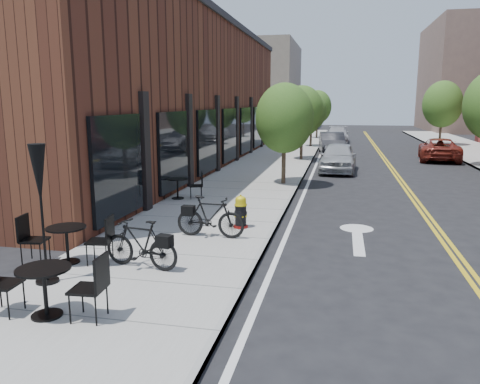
# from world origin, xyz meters

# --- Properties ---
(ground) EXTENTS (120.00, 120.00, 0.00)m
(ground) POSITION_xyz_m (0.00, 0.00, 0.00)
(ground) COLOR black
(ground) RESTS_ON ground
(sidewalk_near) EXTENTS (4.00, 70.00, 0.12)m
(sidewalk_near) POSITION_xyz_m (-2.00, 10.00, 0.06)
(sidewalk_near) COLOR #9E9B93
(sidewalk_near) RESTS_ON ground
(building_near) EXTENTS (5.00, 28.00, 7.00)m
(building_near) POSITION_xyz_m (-6.50, 14.00, 3.50)
(building_near) COLOR #442016
(building_near) RESTS_ON ground
(bg_building_left) EXTENTS (8.00, 14.00, 10.00)m
(bg_building_left) POSITION_xyz_m (-8.00, 48.00, 5.00)
(bg_building_left) COLOR #726656
(bg_building_left) RESTS_ON ground
(bg_building_right) EXTENTS (10.00, 16.00, 12.00)m
(bg_building_right) POSITION_xyz_m (16.00, 50.00, 6.00)
(bg_building_right) COLOR brown
(bg_building_right) RESTS_ON ground
(tree_near_a) EXTENTS (2.20, 2.20, 3.81)m
(tree_near_a) POSITION_xyz_m (-0.60, 9.00, 2.60)
(tree_near_a) COLOR #382B1E
(tree_near_a) RESTS_ON sidewalk_near
(tree_near_b) EXTENTS (2.30, 2.30, 3.98)m
(tree_near_b) POSITION_xyz_m (-0.60, 17.00, 2.71)
(tree_near_b) COLOR #382B1E
(tree_near_b) RESTS_ON sidewalk_near
(tree_near_c) EXTENTS (2.10, 2.10, 3.67)m
(tree_near_c) POSITION_xyz_m (-0.60, 25.00, 2.53)
(tree_near_c) COLOR #382B1E
(tree_near_c) RESTS_ON sidewalk_near
(tree_near_d) EXTENTS (2.40, 2.40, 4.11)m
(tree_near_d) POSITION_xyz_m (-0.60, 33.00, 2.79)
(tree_near_d) COLOR #382B1E
(tree_near_d) RESTS_ON sidewalk_near
(tree_far_c) EXTENTS (2.80, 2.80, 4.62)m
(tree_far_c) POSITION_xyz_m (8.60, 28.00, 3.06)
(tree_far_c) COLOR #382B1E
(tree_far_c) RESTS_ON sidewalk_far
(fire_hydrant) EXTENTS (0.43, 0.43, 0.83)m
(fire_hydrant) POSITION_xyz_m (-0.86, 2.33, 0.51)
(fire_hydrant) COLOR maroon
(fire_hydrant) RESTS_ON sidewalk_near
(bicycle_left) EXTENTS (1.62, 0.71, 0.94)m
(bicycle_left) POSITION_xyz_m (-2.08, -0.91, 0.59)
(bicycle_left) COLOR black
(bicycle_left) RESTS_ON sidewalk_near
(bicycle_right) EXTENTS (1.63, 0.49, 0.97)m
(bicycle_right) POSITION_xyz_m (-1.36, 1.35, 0.61)
(bicycle_right) COLOR black
(bicycle_right) RESTS_ON sidewalk_near
(bistro_set_a) EXTENTS (1.81, 0.83, 0.97)m
(bistro_set_a) POSITION_xyz_m (-2.60, -3.10, 0.61)
(bistro_set_a) COLOR black
(bistro_set_a) RESTS_ON sidewalk_near
(bistro_set_b) EXTENTS (1.78, 0.86, 0.94)m
(bistro_set_b) POSITION_xyz_m (-3.60, -0.95, 0.59)
(bistro_set_b) COLOR black
(bistro_set_b) RESTS_ON sidewalk_near
(bistro_set_c) EXTENTS (1.64, 0.92, 0.87)m
(bistro_set_c) POSITION_xyz_m (-3.60, 5.37, 0.56)
(bistro_set_c) COLOR black
(bistro_set_c) RESTS_ON sidewalk_near
(patio_umbrella) EXTENTS (0.39, 0.39, 2.41)m
(patio_umbrella) POSITION_xyz_m (-3.39, -1.92, 1.85)
(patio_umbrella) COLOR black
(patio_umbrella) RESTS_ON sidewalk_near
(parked_car_a) EXTENTS (1.78, 4.05, 1.36)m
(parked_car_a) POSITION_xyz_m (1.41, 13.42, 0.68)
(parked_car_a) COLOR #A4A7AC
(parked_car_a) RESTS_ON ground
(parked_car_b) EXTENTS (1.84, 4.24, 1.36)m
(parked_car_b) POSITION_xyz_m (0.97, 21.02, 0.68)
(parked_car_b) COLOR black
(parked_car_b) RESTS_ON ground
(parked_car_c) EXTENTS (1.87, 4.41, 1.27)m
(parked_car_c) POSITION_xyz_m (1.20, 29.93, 0.63)
(parked_car_c) COLOR #A3A3A7
(parked_car_c) RESTS_ON ground
(parked_car_far) EXTENTS (2.59, 4.70, 1.25)m
(parked_car_far) POSITION_xyz_m (6.89, 19.00, 0.62)
(parked_car_far) COLOR maroon
(parked_car_far) RESTS_ON ground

